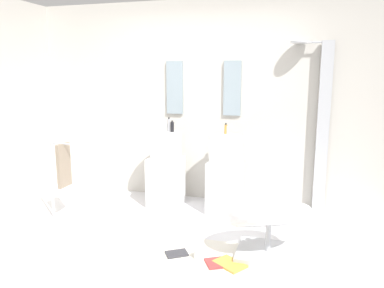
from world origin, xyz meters
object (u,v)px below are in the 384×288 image
at_px(magazine_ochre, 230,264).
at_px(soap_bottle_grey, 169,125).
at_px(magazine_charcoal, 177,254).
at_px(towel_rack, 62,167).
at_px(pedestal_sink_left, 166,169).
at_px(soap_bottle_amber, 226,129).
at_px(pedestal_sink_right, 225,174).
at_px(shower_column, 322,124).
at_px(lounge_chair, 269,221).
at_px(soap_bottle_black, 172,127).
at_px(coffee_mug, 198,254).
at_px(magazine_red, 219,263).

relative_size(magazine_ochre, soap_bottle_grey, 1.50).
distance_m(magazine_ochre, soap_bottle_grey, 2.04).
bearing_deg(magazine_charcoal, towel_rack, 129.45).
xyz_separation_m(pedestal_sink_left, soap_bottle_amber, (0.74, 0.12, 0.53)).
bearing_deg(magazine_ochre, pedestal_sink_right, 137.40).
bearing_deg(shower_column, lounge_chair, -109.26).
height_order(pedestal_sink_left, shower_column, shower_column).
bearing_deg(pedestal_sink_right, towel_rack, -155.90).
distance_m(shower_column, soap_bottle_black, 1.82).
relative_size(pedestal_sink_right, lounge_chair, 1.03).
distance_m(magazine_charcoal, coffee_mug, 0.22).
bearing_deg(coffee_mug, soap_bottle_black, 117.57).
bearing_deg(soap_bottle_amber, magazine_red, -80.57).
relative_size(lounge_chair, towel_rack, 1.07).
bearing_deg(soap_bottle_amber, pedestal_sink_left, -170.75).
distance_m(lounge_chair, towel_rack, 2.39).
height_order(shower_column, soap_bottle_amber, shower_column).
xyz_separation_m(magazine_red, soap_bottle_black, (-0.92, 1.41, 0.99)).
height_order(pedestal_sink_left, soap_bottle_grey, soap_bottle_grey).
xyz_separation_m(pedestal_sink_right, towel_rack, (-1.74, -0.78, 0.15)).
xyz_separation_m(pedestal_sink_right, magazine_red, (0.22, -1.32, -0.46)).
distance_m(lounge_chair, coffee_mug, 0.71).
distance_m(magazine_ochre, soap_bottle_amber, 1.77).
bearing_deg(lounge_chair, shower_column, 70.74).
relative_size(towel_rack, coffee_mug, 10.90).
height_order(soap_bottle_black, soap_bottle_amber, soap_bottle_black).
relative_size(pedestal_sink_left, pedestal_sink_right, 1.00).
relative_size(magazine_red, magazine_charcoal, 1.18).
xyz_separation_m(shower_column, towel_rack, (-2.83, -1.11, -0.45)).
bearing_deg(towel_rack, magazine_charcoal, -17.38).
bearing_deg(pedestal_sink_left, pedestal_sink_right, 0.00).
bearing_deg(magazine_ochre, soap_bottle_black, 159.89).
distance_m(pedestal_sink_right, magazine_ochre, 1.43).
height_order(shower_column, towel_rack, shower_column).
bearing_deg(lounge_chair, soap_bottle_amber, 118.76).
height_order(pedestal_sink_left, lounge_chair, pedestal_sink_left).
height_order(magazine_ochre, coffee_mug, coffee_mug).
xyz_separation_m(coffee_mug, soap_bottle_grey, (-0.76, 1.38, 0.98)).
xyz_separation_m(magazine_charcoal, coffee_mug, (0.21, -0.02, 0.03)).
relative_size(magazine_ochre, soap_bottle_black, 1.91).
height_order(magazine_red, coffee_mug, coffee_mug).
distance_m(magazine_red, soap_bottle_grey, 2.00).
bearing_deg(soap_bottle_amber, shower_column, 10.91).
bearing_deg(pedestal_sink_right, lounge_chair, -59.41).
xyz_separation_m(shower_column, lounge_chair, (-0.48, -1.38, -0.73)).
bearing_deg(pedestal_sink_left, lounge_chair, -36.95).
xyz_separation_m(soap_bottle_black, soap_bottle_amber, (0.68, 0.02, -0.00)).
bearing_deg(magazine_charcoal, soap_bottle_black, 77.16).
bearing_deg(magazine_red, soap_bottle_amber, 70.65).
distance_m(shower_column, magazine_charcoal, 2.32).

